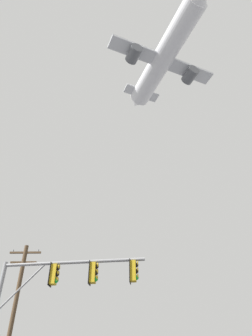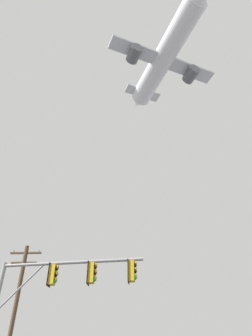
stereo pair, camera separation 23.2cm
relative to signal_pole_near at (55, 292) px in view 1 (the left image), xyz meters
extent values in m
cylinder|color=gray|center=(0.72, -0.08, 1.29)|extent=(6.66, 0.90, 0.15)
cylinder|color=gray|center=(-1.61, 0.18, 0.23)|extent=(2.06, 0.31, 2.17)
cube|color=gold|center=(3.51, -0.40, 0.76)|extent=(0.29, 0.35, 0.90)
cylinder|color=gold|center=(3.51, -0.40, 1.27)|extent=(0.05, 0.05, 0.12)
cube|color=black|center=(3.37, -0.38, 0.76)|extent=(0.08, 0.46, 1.04)
sphere|color=black|center=(3.66, -0.41, 1.03)|extent=(0.20, 0.20, 0.20)
cylinder|color=gold|center=(3.72, -0.42, 1.09)|extent=(0.06, 0.21, 0.21)
sphere|color=black|center=(3.66, -0.41, 0.75)|extent=(0.20, 0.20, 0.20)
cylinder|color=gold|center=(3.72, -0.42, 0.81)|extent=(0.06, 0.21, 0.21)
sphere|color=green|center=(3.66, -0.41, 0.47)|extent=(0.20, 0.20, 0.20)
cylinder|color=gold|center=(3.72, -0.42, 0.53)|extent=(0.06, 0.21, 0.21)
cube|color=gold|center=(1.68, -0.19, 0.76)|extent=(0.29, 0.35, 0.90)
cylinder|color=gold|center=(1.68, -0.19, 1.27)|extent=(0.05, 0.05, 0.12)
cube|color=black|center=(1.54, -0.17, 0.76)|extent=(0.08, 0.46, 1.04)
sphere|color=black|center=(1.83, -0.21, 1.03)|extent=(0.20, 0.20, 0.20)
cylinder|color=gold|center=(1.89, -0.21, 1.09)|extent=(0.06, 0.21, 0.21)
sphere|color=black|center=(1.83, -0.21, 0.75)|extent=(0.20, 0.20, 0.20)
cylinder|color=gold|center=(1.89, -0.21, 0.81)|extent=(0.06, 0.21, 0.21)
sphere|color=green|center=(1.83, -0.21, 0.47)|extent=(0.20, 0.20, 0.20)
cylinder|color=gold|center=(1.89, -0.21, 0.53)|extent=(0.06, 0.21, 0.21)
cube|color=gold|center=(-0.14, 0.02, 0.76)|extent=(0.29, 0.35, 0.90)
cylinder|color=gold|center=(-0.14, 0.02, 1.27)|extent=(0.05, 0.05, 0.12)
cube|color=black|center=(-0.28, 0.03, 0.76)|extent=(0.08, 0.46, 1.04)
sphere|color=black|center=(0.00, 0.00, 1.03)|extent=(0.20, 0.20, 0.20)
cylinder|color=gold|center=(0.07, -0.01, 1.09)|extent=(0.06, 0.21, 0.21)
sphere|color=black|center=(0.00, 0.00, 0.75)|extent=(0.20, 0.20, 0.20)
cylinder|color=gold|center=(0.07, -0.01, 0.81)|extent=(0.06, 0.21, 0.21)
sphere|color=green|center=(0.00, 0.00, 0.47)|extent=(0.20, 0.20, 0.20)
cylinder|color=gold|center=(0.07, -0.01, 0.53)|extent=(0.06, 0.21, 0.21)
cylinder|color=brown|center=(-4.05, 6.73, -0.10)|extent=(0.28, 0.28, 9.86)
cube|color=brown|center=(-4.05, 6.73, 4.33)|extent=(2.20, 0.12, 0.12)
cube|color=brown|center=(-4.05, 6.73, 3.63)|extent=(1.80, 0.12, 0.12)
cylinder|color=gray|center=(-4.95, 6.73, 4.45)|extent=(0.10, 0.10, 0.18)
cylinder|color=gray|center=(-3.15, 6.73, 4.45)|extent=(0.10, 0.10, 0.18)
cylinder|color=white|center=(8.64, 13.81, 37.38)|extent=(10.18, 17.71, 3.19)
cone|color=white|center=(4.64, 22.84, 37.38)|extent=(3.29, 2.92, 2.71)
cube|color=silver|center=(8.43, 14.26, 36.90)|extent=(16.39, 8.86, 0.36)
cylinder|color=#595B60|center=(12.78, 16.18, 35.94)|extent=(2.61, 2.92, 1.80)
cylinder|color=#595B60|center=(4.09, 12.34, 35.94)|extent=(2.61, 2.92, 1.80)
cube|color=navy|center=(5.49, 20.92, 39.18)|extent=(1.35, 2.65, 3.79)
cube|color=silver|center=(5.41, 21.10, 37.68)|extent=(6.20, 4.06, 0.20)
camera|label=1|loc=(3.46, -14.33, -3.58)|focal=33.11mm
camera|label=2|loc=(3.69, -14.32, -3.58)|focal=33.11mm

